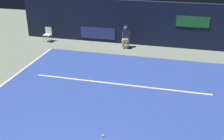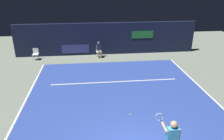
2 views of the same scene
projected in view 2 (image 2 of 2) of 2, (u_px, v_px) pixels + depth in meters
The scene contains 10 objects.
ground_plane at pixel (119, 97), 11.41m from camera, with size 29.39×29.39×0.00m, color gray.
court_surface at pixel (119, 97), 11.40m from camera, with size 9.76×10.60×0.01m, color #2D479E.
line_sideline_left at pixel (206, 92), 11.89m from camera, with size 0.10×10.60×0.01m, color white.
line_sideline_right at pixel (25, 102), 10.92m from camera, with size 0.10×10.60×0.01m, color white.
line_service at pixel (115, 82), 13.10m from camera, with size 7.61×0.10×0.01m, color white.
back_wall at pixel (107, 39), 17.68m from camera, with size 14.73×0.33×2.60m.
tennis_player at pixel (171, 140), 6.89m from camera, with size 0.59×0.94×1.73m.
line_judge_on_chair at pixel (99, 49), 17.10m from camera, with size 0.48×0.56×1.32m.
courtside_chair_near at pixel (36, 53), 16.66m from camera, with size 0.45×0.42×0.88m.
tennis_ball at pixel (130, 115), 9.85m from camera, with size 0.07×0.07×0.07m, color #CCE033.
Camera 2 is at (-1.46, -5.59, 5.70)m, focal length 34.61 mm.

